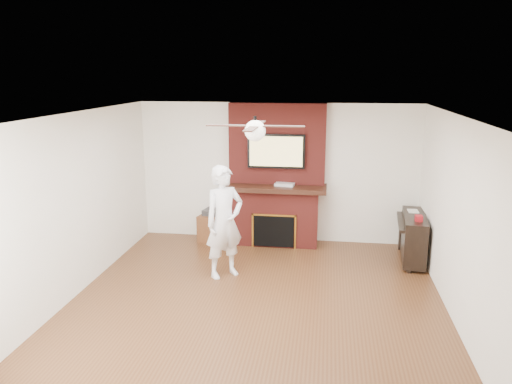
# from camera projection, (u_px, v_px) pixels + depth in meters

# --- Properties ---
(room_shell) EXTENTS (5.36, 5.86, 2.86)m
(room_shell) POSITION_uv_depth(u_px,v_px,m) (255.00, 215.00, 6.35)
(room_shell) COLOR #4D2C16
(room_shell) RESTS_ON ground
(fireplace) EXTENTS (1.78, 0.64, 2.50)m
(fireplace) POSITION_uv_depth(u_px,v_px,m) (276.00, 189.00, 8.86)
(fireplace) COLOR maroon
(fireplace) RESTS_ON ground
(tv) EXTENTS (1.00, 0.08, 0.60)m
(tv) POSITION_uv_depth(u_px,v_px,m) (276.00, 151.00, 8.65)
(tv) COLOR black
(tv) RESTS_ON fireplace
(ceiling_fan) EXTENTS (1.21, 1.21, 0.31)m
(ceiling_fan) POSITION_uv_depth(u_px,v_px,m) (255.00, 130.00, 6.09)
(ceiling_fan) COLOR black
(ceiling_fan) RESTS_ON room_shell
(person) EXTENTS (0.74, 0.73, 1.70)m
(person) POSITION_uv_depth(u_px,v_px,m) (224.00, 222.00, 7.41)
(person) COLOR white
(person) RESTS_ON ground
(side_table) EXTENTS (0.61, 0.61, 0.59)m
(side_table) POSITION_uv_depth(u_px,v_px,m) (216.00, 226.00, 9.12)
(side_table) COLOR brown
(side_table) RESTS_ON ground
(piano) EXTENTS (0.54, 1.21, 0.86)m
(piano) POSITION_uv_depth(u_px,v_px,m) (413.00, 236.00, 8.11)
(piano) COLOR black
(piano) RESTS_ON ground
(cable_box) EXTENTS (0.35, 0.24, 0.05)m
(cable_box) POSITION_uv_depth(u_px,v_px,m) (285.00, 184.00, 8.72)
(cable_box) COLOR silver
(cable_box) RESTS_ON fireplace
(candle_orange) EXTENTS (0.08, 0.08, 0.11)m
(candle_orange) POSITION_uv_depth(u_px,v_px,m) (264.00, 243.00, 8.86)
(candle_orange) COLOR red
(candle_orange) RESTS_ON ground
(candle_green) EXTENTS (0.07, 0.07, 0.09)m
(candle_green) POSITION_uv_depth(u_px,v_px,m) (269.00, 244.00, 8.87)
(candle_green) COLOR #31702C
(candle_green) RESTS_ON ground
(candle_cream) EXTENTS (0.08, 0.08, 0.10)m
(candle_cream) POSITION_uv_depth(u_px,v_px,m) (276.00, 243.00, 8.88)
(candle_cream) COLOR beige
(candle_cream) RESTS_ON ground
(candle_blue) EXTENTS (0.06, 0.06, 0.09)m
(candle_blue) POSITION_uv_depth(u_px,v_px,m) (287.00, 245.00, 8.80)
(candle_blue) COLOR #33619B
(candle_blue) RESTS_ON ground
(candle_blue_extra) EXTENTS (0.06, 0.06, 0.09)m
(candle_blue_extra) POSITION_uv_depth(u_px,v_px,m) (267.00, 244.00, 8.86)
(candle_blue_extra) COLOR #3839A8
(candle_blue_extra) RESTS_ON ground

